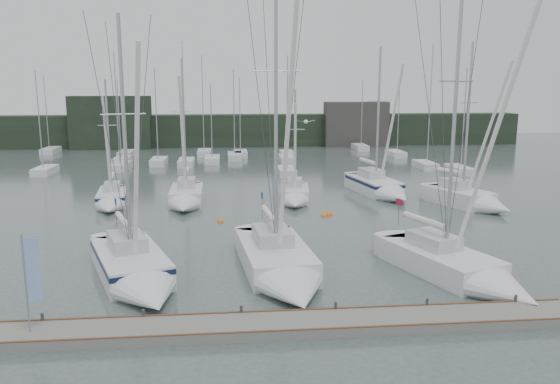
{
  "coord_description": "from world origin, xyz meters",
  "views": [
    {
      "loc": [
        -2.46,
        -25.43,
        9.75
      ],
      "look_at": [
        0.51,
        5.0,
        3.69
      ],
      "focal_mm": 35.0,
      "sensor_mm": 36.0,
      "label": 1
    }
  ],
  "objects_px": {
    "sailboat_mid_e": "(473,201)",
    "buoy_a": "(220,222)",
    "dock_banner": "(30,274)",
    "buoy_d": "(329,215)",
    "sailboat_mid_a": "(111,200)",
    "sailboat_mid_c": "(295,197)",
    "buoy_c": "(128,228)",
    "sailboat_near_right": "(468,273)",
    "buoy_b": "(324,216)",
    "sailboat_mid_b": "(186,199)",
    "sailboat_near_left": "(137,274)",
    "sailboat_mid_d": "(382,189)",
    "sailboat_near_center": "(283,270)"
  },
  "relations": [
    {
      "from": "sailboat_mid_e",
      "to": "buoy_a",
      "type": "relative_size",
      "value": 27.49
    },
    {
      "from": "dock_banner",
      "to": "buoy_d",
      "type": "relative_size",
      "value": 6.47
    },
    {
      "from": "sailboat_mid_a",
      "to": "dock_banner",
      "type": "height_order",
      "value": "sailboat_mid_a"
    },
    {
      "from": "sailboat_mid_c",
      "to": "buoy_c",
      "type": "relative_size",
      "value": 16.78
    },
    {
      "from": "sailboat_mid_c",
      "to": "sailboat_mid_e",
      "type": "height_order",
      "value": "sailboat_mid_e"
    },
    {
      "from": "sailboat_mid_a",
      "to": "buoy_d",
      "type": "relative_size",
      "value": 18.23
    },
    {
      "from": "sailboat_near_right",
      "to": "buoy_d",
      "type": "bearing_deg",
      "value": 85.45
    },
    {
      "from": "buoy_b",
      "to": "buoy_c",
      "type": "height_order",
      "value": "buoy_c"
    },
    {
      "from": "sailboat_mid_b",
      "to": "buoy_d",
      "type": "xyz_separation_m",
      "value": [
        11.05,
        -4.03,
        -0.6
      ]
    },
    {
      "from": "buoy_b",
      "to": "buoy_c",
      "type": "distance_m",
      "value": 14.23
    },
    {
      "from": "buoy_d",
      "to": "buoy_c",
      "type": "bearing_deg",
      "value": -170.09
    },
    {
      "from": "sailboat_near_right",
      "to": "sailboat_mid_b",
      "type": "height_order",
      "value": "sailboat_near_right"
    },
    {
      "from": "sailboat_near_left",
      "to": "buoy_d",
      "type": "xyz_separation_m",
      "value": [
        12.11,
        13.83,
        -0.63
      ]
    },
    {
      "from": "sailboat_near_right",
      "to": "buoy_b",
      "type": "bearing_deg",
      "value": 87.39
    },
    {
      "from": "sailboat_mid_a",
      "to": "sailboat_mid_e",
      "type": "xyz_separation_m",
      "value": [
        28.82,
        -3.25,
        0.09
      ]
    },
    {
      "from": "sailboat_near_left",
      "to": "buoy_b",
      "type": "height_order",
      "value": "sailboat_near_left"
    },
    {
      "from": "sailboat_near_left",
      "to": "dock_banner",
      "type": "xyz_separation_m",
      "value": [
        -3.01,
        -5.51,
        2.06
      ]
    },
    {
      "from": "sailboat_mid_e",
      "to": "buoy_a",
      "type": "xyz_separation_m",
      "value": [
        -20.05,
        -2.4,
        -0.64
      ]
    },
    {
      "from": "sailboat_mid_a",
      "to": "sailboat_mid_e",
      "type": "distance_m",
      "value": 29.0
    },
    {
      "from": "sailboat_mid_d",
      "to": "sailboat_mid_e",
      "type": "height_order",
      "value": "sailboat_mid_e"
    },
    {
      "from": "buoy_b",
      "to": "buoy_d",
      "type": "distance_m",
      "value": 0.56
    },
    {
      "from": "sailboat_near_right",
      "to": "sailboat_mid_e",
      "type": "distance_m",
      "value": 17.88
    },
    {
      "from": "sailboat_mid_c",
      "to": "sailboat_mid_b",
      "type": "bearing_deg",
      "value": -172.25
    },
    {
      "from": "sailboat_mid_d",
      "to": "sailboat_mid_e",
      "type": "xyz_separation_m",
      "value": [
        5.87,
        -5.53,
        -0.03
      ]
    },
    {
      "from": "sailboat_near_left",
      "to": "sailboat_mid_b",
      "type": "xyz_separation_m",
      "value": [
        1.06,
        17.85,
        -0.03
      ]
    },
    {
      "from": "sailboat_mid_c",
      "to": "dock_banner",
      "type": "bearing_deg",
      "value": -112.45
    },
    {
      "from": "sailboat_mid_b",
      "to": "dock_banner",
      "type": "height_order",
      "value": "sailboat_mid_b"
    },
    {
      "from": "buoy_a",
      "to": "buoy_b",
      "type": "xyz_separation_m",
      "value": [
        7.75,
        1.05,
        0.0
      ]
    },
    {
      "from": "buoy_a",
      "to": "dock_banner",
      "type": "height_order",
      "value": "dock_banner"
    },
    {
      "from": "buoy_c",
      "to": "dock_banner",
      "type": "distance_m",
      "value": 17.02
    },
    {
      "from": "sailboat_mid_d",
      "to": "buoy_d",
      "type": "relative_size",
      "value": 23.28
    },
    {
      "from": "sailboat_near_center",
      "to": "sailboat_near_right",
      "type": "bearing_deg",
      "value": -13.2
    },
    {
      "from": "sailboat_near_left",
      "to": "sailboat_mid_e",
      "type": "height_order",
      "value": "sailboat_near_left"
    },
    {
      "from": "sailboat_mid_c",
      "to": "sailboat_mid_e",
      "type": "xyz_separation_m",
      "value": [
        13.93,
        -3.22,
        0.09
      ]
    },
    {
      "from": "buoy_d",
      "to": "buoy_b",
      "type": "bearing_deg",
      "value": -142.67
    },
    {
      "from": "sailboat_mid_a",
      "to": "buoy_a",
      "type": "distance_m",
      "value": 10.45
    },
    {
      "from": "dock_banner",
      "to": "sailboat_mid_e",
      "type": "bearing_deg",
      "value": 16.82
    },
    {
      "from": "sailboat_mid_b",
      "to": "sailboat_mid_d",
      "type": "bearing_deg",
      "value": 7.74
    },
    {
      "from": "sailboat_near_center",
      "to": "sailboat_mid_b",
      "type": "relative_size",
      "value": 1.4
    },
    {
      "from": "sailboat_mid_d",
      "to": "sailboat_near_left",
      "type": "bearing_deg",
      "value": -141.97
    },
    {
      "from": "sailboat_mid_b",
      "to": "buoy_b",
      "type": "xyz_separation_m",
      "value": [
        10.6,
        -4.37,
        -0.6
      ]
    },
    {
      "from": "buoy_c",
      "to": "buoy_d",
      "type": "relative_size",
      "value": 1.01
    },
    {
      "from": "sailboat_near_center",
      "to": "buoy_d",
      "type": "distance_m",
      "value": 14.79
    },
    {
      "from": "buoy_b",
      "to": "buoy_d",
      "type": "xyz_separation_m",
      "value": [
        0.45,
        0.34,
        0.0
      ]
    },
    {
      "from": "sailboat_mid_d",
      "to": "dock_banner",
      "type": "xyz_separation_m",
      "value": [
        -21.1,
        -25.87,
        2.02
      ]
    },
    {
      "from": "dock_banner",
      "to": "buoy_d",
      "type": "height_order",
      "value": "dock_banner"
    },
    {
      "from": "sailboat_near_left",
      "to": "sailboat_mid_c",
      "type": "xyz_separation_m",
      "value": [
        10.02,
        18.05,
        -0.08
      ]
    },
    {
      "from": "sailboat_near_left",
      "to": "buoy_b",
      "type": "relative_size",
      "value": 27.79
    },
    {
      "from": "sailboat_near_center",
      "to": "dock_banner",
      "type": "height_order",
      "value": "sailboat_near_center"
    },
    {
      "from": "sailboat_mid_d",
      "to": "buoy_c",
      "type": "bearing_deg",
      "value": -166.48
    }
  ]
}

